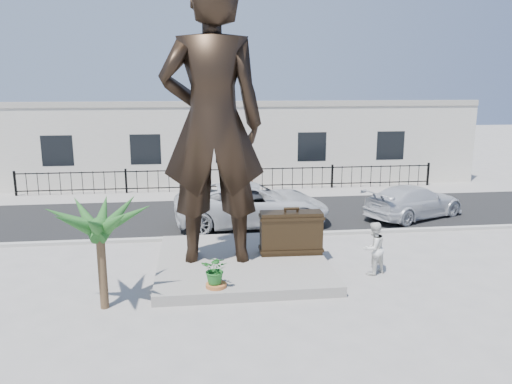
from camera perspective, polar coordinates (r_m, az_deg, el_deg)
ground at (r=14.54m, az=0.97°, el=-10.60°), size 100.00×100.00×0.00m
street at (r=22.08m, az=-1.88°, el=-2.47°), size 40.00×7.00×0.01m
curb at (r=18.72m, az=-0.93°, el=-5.06°), size 40.00×0.25×0.12m
far_sidewalk at (r=25.95m, az=-2.66°, el=-0.19°), size 40.00×2.50×0.02m
plinth at (r=15.82m, az=-1.60°, el=-8.07°), size 5.20×5.20×0.30m
fence at (r=26.61m, az=-2.80°, el=1.42°), size 22.00×0.10×1.20m
building at (r=30.51m, az=-3.42°, el=5.88°), size 28.00×7.00×4.40m
statue at (r=14.87m, az=-5.01°, el=7.77°), size 3.13×2.12×8.39m
suitcase at (r=16.01m, az=4.03°, el=-4.67°), size 1.97×0.68×1.38m
tourist at (r=15.49m, az=13.28°, el=-6.28°), size 0.98×0.91×1.62m
car_white at (r=20.14m, az=-0.47°, el=-1.38°), size 6.31×3.07×1.73m
car_silver at (r=22.36m, az=17.62°, el=-1.04°), size 5.11×3.72×1.37m
worker at (r=26.18m, az=-1.62°, el=1.93°), size 1.22×0.81×1.77m
palm_tree at (r=13.78m, az=-16.87°, el=-12.53°), size 1.80×1.80×3.20m
planter at (r=13.74m, az=-4.57°, el=-11.15°), size 0.56×0.56×0.40m
shrub at (r=13.51m, az=-4.61°, el=-8.81°), size 0.89×0.83×0.81m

